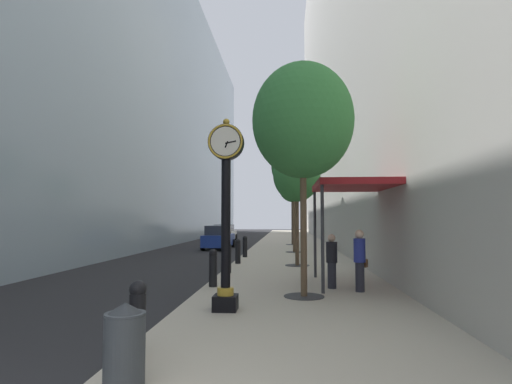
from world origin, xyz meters
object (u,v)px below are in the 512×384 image
at_px(street_clock, 226,204).
at_px(bollard_sixth, 245,246).
at_px(bollard_fifth, 238,251).
at_px(car_white_mid, 224,233).
at_px(trash_bin, 125,343).
at_px(street_tree_mid_far, 294,166).
at_px(car_blue_near, 219,238).
at_px(bollard_third, 213,267).
at_px(bollard_nearest, 137,316).
at_px(street_tree_mid_near, 297,175).
at_px(street_tree_near, 303,121).
at_px(pedestrian_walking, 360,259).
at_px(street_tree_far, 292,186).
at_px(bollard_fourth, 228,257).
at_px(pedestrian_by_clock, 332,260).

xyz_separation_m(street_clock, bollard_sixth, (-0.89, 13.08, -1.86)).
height_order(bollard_fifth, car_white_mid, car_white_mid).
xyz_separation_m(street_clock, bollard_fifth, (-0.89, 9.82, -1.86)).
bearing_deg(trash_bin, street_tree_mid_far, 83.11).
bearing_deg(car_blue_near, bollard_sixth, -70.28).
distance_m(bollard_third, car_blue_near, 17.70).
xyz_separation_m(bollard_nearest, car_blue_near, (-2.75, 24.02, 0.09)).
xyz_separation_m(bollard_third, street_tree_mid_near, (2.77, 5.93, 3.49)).
relative_size(street_tree_near, car_white_mid, 1.49).
bearing_deg(bollard_fifth, car_blue_near, 104.11).
bearing_deg(car_white_mid, trash_bin, -83.33).
relative_size(bollard_fifth, street_tree_mid_far, 0.16).
relative_size(street_tree_mid_far, car_white_mid, 1.64).
distance_m(street_tree_near, street_tree_mid_near, 7.42).
bearing_deg(street_tree_near, bollard_sixth, 103.83).
height_order(street_tree_mid_far, pedestrian_walking, street_tree_mid_far).
bearing_deg(street_tree_far, street_tree_near, -90.00).
height_order(bollard_sixth, street_tree_mid_far, street_tree_mid_far).
distance_m(street_tree_near, pedestrian_walking, 4.32).
height_order(bollard_nearest, bollard_fourth, same).
bearing_deg(pedestrian_by_clock, car_white_mid, 105.21).
bearing_deg(car_blue_near, pedestrian_by_clock, -69.86).
xyz_separation_m(street_tree_far, trash_bin, (-2.53, -28.33, -4.19)).
relative_size(street_clock, car_white_mid, 1.03).
distance_m(street_clock, pedestrian_by_clock, 4.56).
bearing_deg(bollard_third, street_tree_far, 82.37).
height_order(bollard_sixth, pedestrian_walking, pedestrian_walking).
bearing_deg(bollard_fifth, bollard_third, -90.00).
bearing_deg(bollard_sixth, pedestrian_walking, -66.87).
bearing_deg(trash_bin, bollard_fifth, 90.97).
relative_size(bollard_sixth, street_tree_far, 0.19).
xyz_separation_m(bollard_nearest, street_tree_mid_near, (2.77, 12.47, 3.49)).
bearing_deg(bollard_third, street_tree_near, -27.65).
height_order(bollard_sixth, car_blue_near, car_blue_near).
bearing_deg(pedestrian_walking, trash_bin, -120.70).
height_order(pedestrian_walking, car_white_mid, pedestrian_walking).
distance_m(bollard_sixth, street_tree_mid_far, 6.60).
bearing_deg(car_blue_near, street_tree_mid_far, -37.05).
relative_size(street_tree_far, car_white_mid, 1.39).
distance_m(bollard_nearest, pedestrian_walking, 7.44).
bearing_deg(bollard_nearest, car_blue_near, 96.54).
height_order(street_tree_far, pedestrian_walking, street_tree_far).
height_order(bollard_fifth, street_tree_near, street_tree_near).
bearing_deg(street_tree_far, bollard_sixth, -104.28).
height_order(bollard_fifth, car_blue_near, car_blue_near).
xyz_separation_m(bollard_sixth, car_blue_near, (-2.75, 7.68, 0.09)).
relative_size(bollard_nearest, street_tree_far, 0.19).
height_order(bollard_fifth, street_tree_far, street_tree_far).
distance_m(street_tree_near, street_tree_far, 22.15).
relative_size(bollard_sixth, street_tree_mid_near, 0.22).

